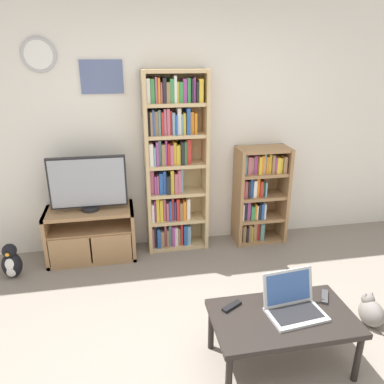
{
  "coord_description": "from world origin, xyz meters",
  "views": [
    {
      "loc": [
        -0.63,
        -1.76,
        2.08
      ],
      "look_at": [
        -0.07,
        1.18,
        0.95
      ],
      "focal_mm": 35.0,
      "sensor_mm": 36.0,
      "label": 1
    }
  ],
  "objects": [
    {
      "name": "laptop",
      "position": [
        0.44,
        0.19,
        0.47
      ],
      "size": [
        0.41,
        0.33,
        0.26
      ],
      "rotation": [
        0.0,
        0.0,
        0.11
      ],
      "color": "#B7BABC",
      "rests_on": "coffee_table"
    },
    {
      "name": "tv_stand",
      "position": [
        -1.01,
        1.91,
        0.28
      ],
      "size": [
        0.9,
        0.41,
        0.56
      ],
      "color": "#9E754C",
      "rests_on": "ground_plane"
    },
    {
      "name": "coffee_table",
      "position": [
        0.37,
        0.16,
        0.36
      ],
      "size": [
        0.97,
        0.55,
        0.41
      ],
      "color": "black",
      "rests_on": "ground_plane"
    },
    {
      "name": "wall_back",
      "position": [
        -0.01,
        2.18,
        1.31
      ],
      "size": [
        6.08,
        0.09,
        2.6
      ],
      "color": "silver",
      "rests_on": "ground_plane"
    },
    {
      "name": "television",
      "position": [
        -0.99,
        1.9,
        0.84
      ],
      "size": [
        0.76,
        0.18,
        0.56
      ],
      "color": "black",
      "rests_on": "tv_stand"
    },
    {
      "name": "bookshelf_short",
      "position": [
        0.84,
        1.99,
        0.57
      ],
      "size": [
        0.58,
        0.32,
        1.11
      ],
      "color": "#9E754C",
      "rests_on": "ground_plane"
    },
    {
      "name": "penguin_figurine",
      "position": [
        -1.76,
        1.67,
        0.16
      ],
      "size": [
        0.19,
        0.17,
        0.35
      ],
      "color": "black",
      "rests_on": "ground_plane"
    },
    {
      "name": "remote_far_from_laptop",
      "position": [
        0.74,
        0.28,
        0.42
      ],
      "size": [
        0.12,
        0.16,
        0.02
      ],
      "rotation": [
        0.0,
        0.0,
        2.61
      ],
      "color": "#38383A",
      "rests_on": "coffee_table"
    },
    {
      "name": "remote_near_laptop",
      "position": [
        0.05,
        0.31,
        0.42
      ],
      "size": [
        0.16,
        0.12,
        0.02
      ],
      "rotation": [
        0.0,
        0.0,
        2.1
      ],
      "color": "black",
      "rests_on": "coffee_table"
    },
    {
      "name": "cat",
      "position": [
        1.26,
        0.41,
        0.11
      ],
      "size": [
        0.21,
        0.42,
        0.26
      ],
      "rotation": [
        0.0,
        0.0,
        0.04
      ],
      "color": "slate",
      "rests_on": "ground_plane"
    },
    {
      "name": "bookshelf_tall",
      "position": [
        -0.11,
        2.02,
        0.98
      ],
      "size": [
        0.66,
        0.27,
        1.93
      ],
      "color": "tan",
      "rests_on": "ground_plane"
    }
  ]
}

